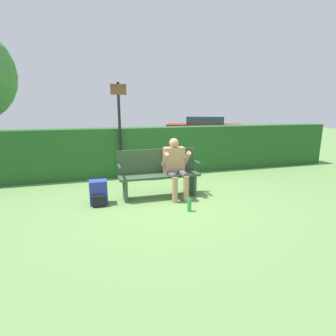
{
  "coord_description": "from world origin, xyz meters",
  "views": [
    {
      "loc": [
        -1.32,
        -5.08,
        1.83
      ],
      "look_at": [
        0.15,
        -0.1,
        0.64
      ],
      "focal_mm": 28.0,
      "sensor_mm": 36.0,
      "label": 1
    }
  ],
  "objects": [
    {
      "name": "signpost",
      "position": [
        -0.6,
        1.67,
        1.4
      ],
      "size": [
        0.39,
        0.09,
        2.45
      ],
      "color": "black",
      "rests_on": "ground"
    },
    {
      "name": "ground_plane",
      "position": [
        0.0,
        0.0,
        0.0
      ],
      "size": [
        40.0,
        40.0,
        0.0
      ],
      "primitive_type": "plane",
      "color": "#668E4C"
    },
    {
      "name": "person_seated",
      "position": [
        0.32,
        -0.06,
        0.69
      ],
      "size": [
        0.56,
        0.61,
        1.22
      ],
      "color": "tan",
      "rests_on": "ground"
    },
    {
      "name": "water_bottle",
      "position": [
        0.31,
        -0.92,
        0.12
      ],
      "size": [
        0.08,
        0.08,
        0.26
      ],
      "color": "green",
      "rests_on": "ground"
    },
    {
      "name": "backpack",
      "position": [
        -1.24,
        -0.08,
        0.22
      ],
      "size": [
        0.33,
        0.34,
        0.47
      ],
      "color": "#283893",
      "rests_on": "ground"
    },
    {
      "name": "park_bench",
      "position": [
        0.0,
        0.07,
        0.51
      ],
      "size": [
        1.68,
        0.41,
        0.99
      ],
      "color": "#334C33",
      "rests_on": "ground"
    },
    {
      "name": "hedge_back",
      "position": [
        0.0,
        2.05,
        0.65
      ],
      "size": [
        12.0,
        0.54,
        1.31
      ],
      "color": "#235623",
      "rests_on": "ground"
    },
    {
      "name": "parked_car",
      "position": [
        5.43,
        9.88,
        0.64
      ],
      "size": [
        4.89,
        3.37,
        1.33
      ],
      "rotation": [
        0.0,
        0.0,
        -0.39
      ],
      "color": "maroon",
      "rests_on": "ground"
    }
  ]
}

